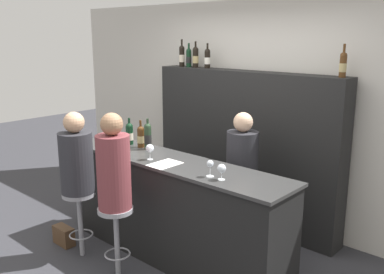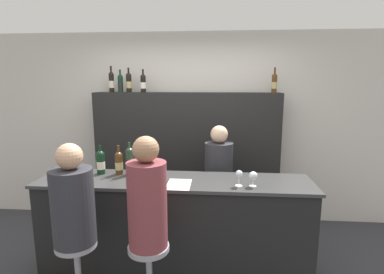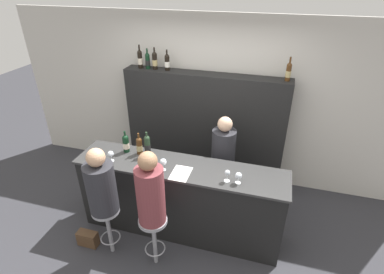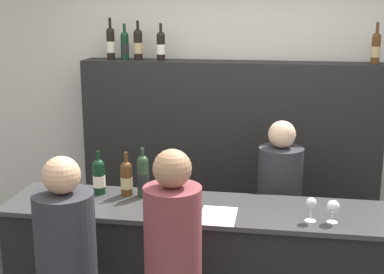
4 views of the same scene
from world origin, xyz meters
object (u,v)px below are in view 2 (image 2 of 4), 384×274
Objects in this scene: wine_bottle_backbar_2 at (129,82)px; wine_glass_0 at (82,172)px; wine_bottle_backbar_4 at (274,83)px; wine_glass_2 at (239,175)px; wine_bottle_backbar_0 at (111,82)px; wine_glass_3 at (253,176)px; wine_bottle_counter_1 at (119,163)px; wine_glass_1 at (155,172)px; guest_seated_right at (147,199)px; bar_stool_right at (149,264)px; wine_bottle_backbar_1 at (120,83)px; wine_bottle_backbar_3 at (143,83)px; wine_bottle_counter_0 at (101,162)px; wine_bottle_counter_2 at (130,161)px; bartender at (218,194)px; guest_seated_left at (73,201)px; bar_stool_left at (77,261)px.

wine_glass_0 is at bearing -93.29° from wine_bottle_backbar_2.
wine_glass_2 is (-0.51, -1.34, -0.79)m from wine_bottle_backbar_4.
wine_bottle_backbar_2 reaches higher than wine_bottle_backbar_4.
wine_bottle_backbar_0 is at bearing -180.00° from wine_bottle_backbar_4.
wine_bottle_backbar_2 is 1.57m from wine_glass_0.
wine_bottle_counter_1 is at bearing 168.93° from wine_glass_3.
wine_bottle_backbar_4 is 1.61m from wine_glass_3.
wine_bottle_backbar_2 reaches higher than wine_glass_1.
bar_stool_right is at bearing 0.00° from guest_seated_right.
wine_glass_3 is at bearing 0.00° from wine_glass_1.
wine_bottle_backbar_1 is at bearing 112.66° from bar_stool_right.
wine_bottle_backbar_3 is at bearing 103.96° from bar_stool_right.
wine_glass_3 is (-0.39, -1.34, -0.81)m from wine_bottle_backbar_4.
wine_bottle_backbar_0 reaches higher than wine_bottle_counter_1.
wine_bottle_counter_0 is 0.90× the size of wine_bottle_counter_2.
wine_bottle_backbar_2 reaches higher than bartender.
bar_stool_right is (-0.72, -0.46, -0.61)m from wine_glass_2.
guest_seated_left is at bearing -94.43° from wine_bottle_backbar_3.
wine_bottle_counter_2 is 1.11m from bartender.
guest_seated_right is at bearing -32.74° from wine_glass_0.
wine_bottle_counter_0 is 0.73m from guest_seated_left.
bar_stool_right is at bearing -64.63° from wine_bottle_counter_2.
wine_bottle_counter_1 is 0.37m from wine_glass_0.
guest_seated_left reaches higher than wine_bottle_counter_0.
bar_stool_left is at bearing 180.00° from bar_stool_right.
bar_stool_right is (0.59, 0.00, -0.51)m from guest_seated_left.
wine_bottle_counter_0 is at bearing -149.85° from wine_bottle_backbar_4.
wine_bottle_backbar_3 is (0.00, 1.09, 0.78)m from wine_bottle_counter_1.
wine_glass_2 is at bearing -110.99° from wine_bottle_backbar_4.
wine_glass_3 is 0.20× the size of bar_stool_right.
bar_stool_left is at bearing -84.77° from wine_bottle_backbar_1.
bartender reaches higher than wine_glass_0.
wine_bottle_counter_2 is (0.30, 0.00, 0.02)m from wine_bottle_counter_0.
wine_glass_3 is at bearing -106.25° from wine_bottle_backbar_4.
wine_bottle_backbar_1 is at bearing 110.82° from wine_bottle_counter_2.
wine_glass_0 reaches higher than wine_glass_3.
wine_bottle_counter_0 is 1.37m from wine_bottle_backbar_0.
wine_bottle_backbar_3 is (0.19, 1.09, 0.78)m from wine_bottle_counter_0.
wine_bottle_backbar_1 is at bearing 154.11° from bartender.
wine_bottle_counter_2 is at bearing 0.00° from wine_bottle_counter_1.
bartender is (0.99, -0.63, -1.25)m from wine_bottle_backbar_3.
bar_stool_right is at bearing -70.47° from wine_bottle_backbar_2.
wine_bottle_counter_0 is at bearing 169.44° from wine_glass_2.
wine_glass_0 is 0.20× the size of bar_stool_right.
wine_bottle_backbar_4 is 0.46× the size of bar_stool_right.
wine_bottle_backbar_4 is at bearing 34.50° from wine_glass_0.
wine_bottle_backbar_3 is 2.04m from guest_seated_right.
wine_bottle_backbar_2 reaches higher than wine_glass_3.
wine_glass_0 is at bearing 105.62° from bar_stool_left.
bartender is (1.26, 0.71, -0.45)m from wine_glass_0.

